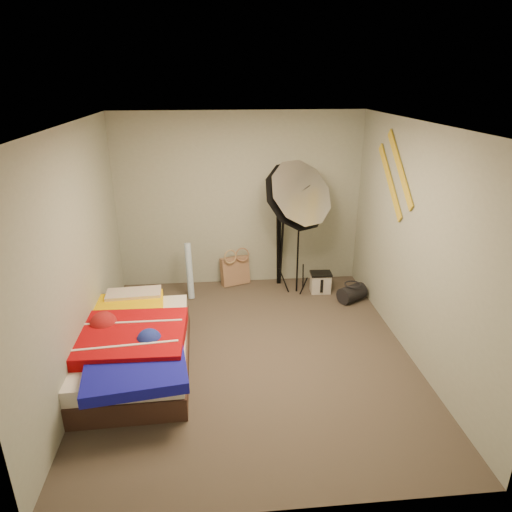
{
  "coord_description": "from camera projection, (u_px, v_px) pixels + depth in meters",
  "views": [
    {
      "loc": [
        -0.38,
        -4.35,
        2.91
      ],
      "look_at": [
        0.1,
        0.6,
        0.95
      ],
      "focal_mm": 32.0,
      "sensor_mm": 36.0,
      "label": 1
    }
  ],
  "objects": [
    {
      "name": "wall_right",
      "position": [
        416.0,
        245.0,
        4.83
      ],
      "size": [
        0.0,
        4.0,
        4.0
      ],
      "primitive_type": "plane",
      "rotation": [
        1.57,
        0.0,
        -1.57
      ],
      "color": "#9DA393",
      "rests_on": "floor"
    },
    {
      "name": "wrapping_roll",
      "position": [
        189.0,
        271.0,
        6.34
      ],
      "size": [
        0.13,
        0.24,
        0.79
      ],
      "primitive_type": "cylinder",
      "rotation": [
        -0.17,
        0.0,
        0.17
      ],
      "color": "#669BD6",
      "rests_on": "floor"
    },
    {
      "name": "wall_left",
      "position": [
        76.0,
        257.0,
        4.52
      ],
      "size": [
        0.0,
        4.0,
        4.0
      ],
      "primitive_type": "plane",
      "rotation": [
        1.57,
        0.0,
        1.57
      ],
      "color": "#9DA393",
      "rests_on": "floor"
    },
    {
      "name": "ceiling",
      "position": [
        251.0,
        124.0,
        4.22
      ],
      "size": [
        4.0,
        4.0,
        0.0
      ],
      "primitive_type": "plane",
      "rotation": [
        3.14,
        0.0,
        0.0
      ],
      "color": "silver",
      "rests_on": "wall_back"
    },
    {
      "name": "camera_case",
      "position": [
        320.0,
        283.0,
        6.57
      ],
      "size": [
        0.29,
        0.21,
        0.28
      ],
      "primitive_type": "cube",
      "rotation": [
        0.0,
        0.0,
        -0.05
      ],
      "color": "beige",
      "rests_on": "floor"
    },
    {
      "name": "photo_umbrella",
      "position": [
        296.0,
        197.0,
        5.93
      ],
      "size": [
        0.98,
        1.08,
        2.02
      ],
      "color": "black",
      "rests_on": "floor"
    },
    {
      "name": "wall_front",
      "position": [
        280.0,
        365.0,
        2.82
      ],
      "size": [
        3.5,
        0.0,
        3.5
      ],
      "primitive_type": "plane",
      "rotation": [
        -1.57,
        0.0,
        0.0
      ],
      "color": "#9DA393",
      "rests_on": "floor"
    },
    {
      "name": "floor",
      "position": [
        252.0,
        354.0,
        5.14
      ],
      "size": [
        4.0,
        4.0,
        0.0
      ],
      "primitive_type": "plane",
      "color": "brown",
      "rests_on": "ground"
    },
    {
      "name": "wall_back",
      "position": [
        240.0,
        201.0,
        6.53
      ],
      "size": [
        3.5,
        0.0,
        3.5
      ],
      "primitive_type": "plane",
      "rotation": [
        1.57,
        0.0,
        0.0
      ],
      "color": "#9DA393",
      "rests_on": "floor"
    },
    {
      "name": "duffel_bag",
      "position": [
        352.0,
        293.0,
        6.31
      ],
      "size": [
        0.44,
        0.39,
        0.23
      ],
      "primitive_type": "cylinder",
      "rotation": [
        0.0,
        1.57,
        0.53
      ],
      "color": "black",
      "rests_on": "floor"
    },
    {
      "name": "wall_stripe_lower",
      "position": [
        390.0,
        181.0,
        5.43
      ],
      "size": [
        0.02,
        0.91,
        0.78
      ],
      "primitive_type": "cube",
      "rotation": [
        0.7,
        0.0,
        0.0
      ],
      "color": "gold",
      "rests_on": "wall_right"
    },
    {
      "name": "tote_bag",
      "position": [
        235.0,
        271.0,
        6.81
      ],
      "size": [
        0.46,
        0.32,
        0.43
      ],
      "primitive_type": "cube",
      "rotation": [
        -0.14,
        0.0,
        0.35
      ],
      "color": "#A57D60",
      "rests_on": "floor"
    },
    {
      "name": "wall_stripe_upper",
      "position": [
        400.0,
        168.0,
        5.13
      ],
      "size": [
        0.02,
        0.91,
        0.78
      ],
      "primitive_type": "cube",
      "rotation": [
        0.7,
        0.0,
        0.0
      ],
      "color": "gold",
      "rests_on": "wall_right"
    },
    {
      "name": "camera_tripod",
      "position": [
        280.0,
        234.0,
        6.61
      ],
      "size": [
        0.09,
        0.09,
        1.37
      ],
      "color": "black",
      "rests_on": "floor"
    },
    {
      "name": "bed",
      "position": [
        127.0,
        347.0,
        4.79
      ],
      "size": [
        1.39,
        2.03,
        0.53
      ],
      "color": "#402720",
      "rests_on": "floor"
    }
  ]
}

